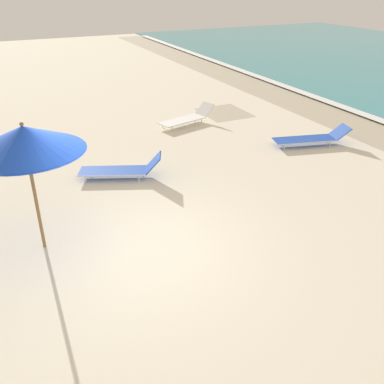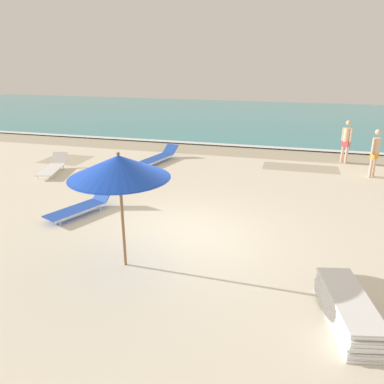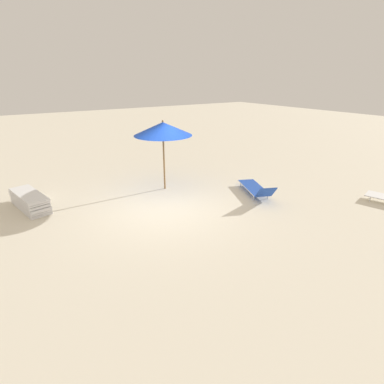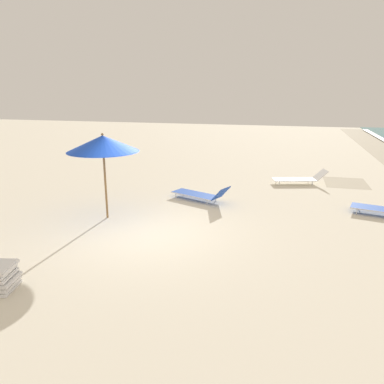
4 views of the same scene
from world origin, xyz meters
name	(u,v)px [view 2 (image 2 of 4)]	position (x,y,z in m)	size (l,w,h in m)	color
ground_plane	(182,242)	(0.00, 0.01, -0.08)	(60.00, 60.00, 0.16)	beige
ocean_water	(260,117)	(0.00, 20.07, 0.03)	(60.00, 19.97, 0.07)	teal
beach_umbrella	(119,167)	(-0.83, -1.46, 2.16)	(2.01, 2.01, 2.46)	olive
lounger_stack	(348,310)	(3.51, -2.21, 0.25)	(1.00, 2.00, 0.49)	white
sun_lounger_under_umbrella	(82,206)	(-3.19, 0.81, 0.22)	(1.36, 2.13, 0.59)	blue
sun_lounger_beside_umbrella	(53,167)	(-6.36, 4.10, 0.21)	(1.13, 2.16, 0.55)	white
sun_lounger_near_water_right	(159,156)	(-2.97, 6.65, 0.21)	(1.16, 2.36, 0.52)	blue
beachgoer_shoreline_child	(346,139)	(4.55, 8.44, 1.00)	(0.36, 0.33, 1.76)	beige
beachgoer_strolling_adult	(375,150)	(5.32, 6.60, 1.00)	(0.33, 0.37, 1.76)	beige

